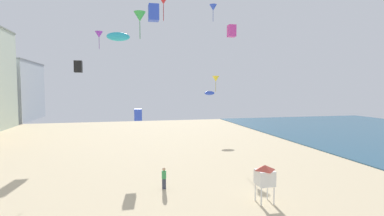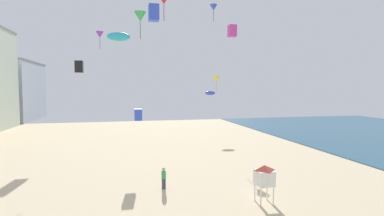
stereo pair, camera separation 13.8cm
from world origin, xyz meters
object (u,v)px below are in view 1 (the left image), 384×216
Objects in this scene: kite_black_box at (78,67)px; kite_red_delta at (163,0)px; lifeguard_stand at (265,176)px; kite_cyan_parafoil at (118,37)px; kite_blue_box at (154,13)px; kite_flyer at (164,177)px; kite_blue_delta at (213,8)px; kite_blue_box_2 at (138,115)px; kite_blue_parafoil at (209,93)px; kite_purple_delta at (99,35)px; kite_magenta_box at (232,31)px; kite_yellow_delta at (216,79)px; kite_green_delta at (140,17)px.

kite_red_delta is at bearing -38.29° from kite_black_box.
lifeguard_stand is 1.02× the size of kite_cyan_parafoil.
kite_red_delta is 1.96× the size of kite_blue_box.
kite_flyer is 21.20m from kite_blue_delta.
kite_black_box is 1.46× the size of kite_blue_box_2.
kite_blue_box is (3.48, -4.18, 1.74)m from kite_cyan_parafoil.
lifeguard_stand is 1.48× the size of kite_blue_parafoil.
kite_blue_box is 16.64m from kite_purple_delta.
kite_blue_parafoil is (4.83, 29.27, 5.03)m from lifeguard_stand.
lifeguard_stand is at bearing -65.39° from kite_purple_delta.
kite_red_delta is (1.97, 14.50, 17.50)m from kite_flyer.
kite_magenta_box reaches higher than lifeguard_stand.
kite_purple_delta is (-8.25, 8.53, -3.01)m from kite_red_delta.
kite_blue_parafoil is at bearing 94.48° from kite_magenta_box.
kite_blue_box is at bearing -59.24° from kite_black_box.
kite_blue_delta is (7.41, 11.60, 16.13)m from kite_flyer.
kite_blue_box_2 is (-1.54, 7.64, 4.11)m from kite_flyer.
kite_cyan_parafoil is 11.74m from kite_purple_delta.
kite_black_box is 0.82× the size of kite_yellow_delta.
kite_magenta_box is at bearing -19.32° from kite_purple_delta.
kite_green_delta reaches higher than kite_yellow_delta.
kite_magenta_box is at bearing 34.56° from kite_blue_box_2.
kite_blue_parafoil is at bearing 57.91° from kite_blue_box.
kite_purple_delta is at bearing 134.03° from kite_red_delta.
kite_flyer is 7.52m from lifeguard_stand.
kite_yellow_delta is at bearing -102.22° from kite_blue_parafoil.
kite_cyan_parafoil reaches higher than kite_blue_box_2.
kite_red_delta is 12.25m from kite_purple_delta.
kite_green_delta is (-12.68, -4.51, 0.16)m from kite_magenta_box.
kite_purple_delta reaches higher than kite_blue_box_2.
lifeguard_stand is at bearing -94.44° from kite_blue_delta.
kite_blue_box_2 is (-0.53, -4.59, -10.66)m from kite_green_delta.
kite_black_box is (-5.87, 11.53, -2.54)m from kite_cyan_parafoil.
kite_red_delta is 4.64m from kite_green_delta.
kite_flyer is 0.97× the size of kite_black_box.
kite_purple_delta is 1.22× the size of kite_yellow_delta.
kite_blue_box is 0.92× the size of kite_blue_parafoil.
kite_blue_box_2 is 13.05m from kite_yellow_delta.
kite_yellow_delta reaches higher than kite_blue_parafoil.
kite_yellow_delta is at bearing 38.89° from kite_blue_box.
kite_red_delta is at bearing -24.19° from kite_flyer.
kite_blue_parafoil is 10.87m from kite_yellow_delta.
kite_green_delta is 1.47× the size of kite_yellow_delta.
kite_green_delta is at bearing -133.07° from kite_blue_parafoil.
kite_cyan_parafoil is at bearing -162.00° from kite_magenta_box.
kite_blue_delta is 21.35m from kite_black_box.
lifeguard_stand is at bearing -140.45° from kite_flyer.
kite_cyan_parafoil is 1.48× the size of kite_black_box.
kite_red_delta reaches higher than kite_magenta_box.
lifeguard_stand is 21.94m from kite_blue_delta.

